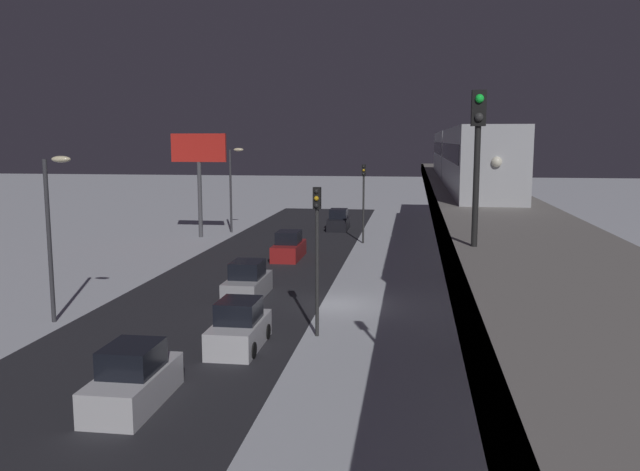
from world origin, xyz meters
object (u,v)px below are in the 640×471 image
sedan_red (289,247)px  commercial_billboard (199,158)px  sedan_white (239,329)px  sedan_white_2 (133,381)px  traffic_light_mid (364,192)px  rail_signal (478,141)px  sedan_silver (247,283)px  sedan_black (339,221)px  traffic_light_near (317,240)px  subway_train (463,154)px

sedan_red → commercial_billboard: commercial_billboard is taller
sedan_white → sedan_white_2: (1.80, 6.13, 0.01)m
sedan_white_2 → traffic_light_mid: traffic_light_mid is taller
traffic_light_mid → rail_signal: bearing=98.9°
sedan_silver → traffic_light_mid: bearing=76.4°
sedan_red → sedan_white_2: bearing=-90.0°
sedan_black → traffic_light_mid: bearing=-69.4°
traffic_light_near → traffic_light_mid: 25.82m
sedan_white → traffic_light_near: bearing=34.1°
sedan_silver → sedan_white: bearing=-77.8°
subway_train → sedan_red: size_ratio=8.18×
rail_signal → traffic_light_near: bearing=-60.0°
commercial_billboard → sedan_black: bearing=-151.0°
sedan_white → sedan_black: size_ratio=1.00×
sedan_white → sedan_white_2: same height
sedan_white_2 → commercial_billboard: bearing=105.1°
subway_train → sedan_black: size_ratio=9.13×
subway_train → sedan_white_2: 30.46m
subway_train → commercial_billboard: subway_train is taller
subway_train → commercial_billboard: size_ratio=4.14×
subway_train → sedan_red: (12.03, 1.00, -6.57)m
subway_train → traffic_light_mid: (7.33, -6.71, -3.17)m
commercial_billboard → sedan_silver: bearing=114.5°
sedan_white_2 → sedan_black: bearing=87.5°
rail_signal → sedan_black: 44.64m
sedan_white → traffic_light_mid: bearing=84.0°
sedan_silver → traffic_light_mid: (-4.70, -19.43, 3.40)m
commercial_billboard → sedan_red: bearing=136.2°
subway_train → sedan_white_2: (12.03, 27.21, -6.57)m
sedan_white → commercial_billboard: 31.90m
traffic_light_near → traffic_light_mid: bearing=-90.0°
sedan_silver → rail_signal: bearing=-57.4°
sedan_silver → sedan_white_2: bearing=-90.0°
sedan_white_2 → traffic_light_mid: bearing=82.1°
rail_signal → sedan_white_2: (10.27, -1.56, -7.52)m
subway_train → traffic_light_near: size_ratio=5.76×
traffic_light_near → traffic_light_mid: size_ratio=1.00×
sedan_black → commercial_billboard: 14.28m
subway_train → rail_signal: rail_signal is taller
sedan_silver → traffic_light_mid: size_ratio=0.67×
sedan_red → traffic_light_near: traffic_light_near is taller
rail_signal → traffic_light_near: rail_signal is taller
sedan_white → traffic_light_near: traffic_light_near is taller
rail_signal → sedan_silver: 20.48m
sedan_black → traffic_light_mid: traffic_light_mid is taller
sedan_white_2 → commercial_billboard: (9.52, -35.34, 6.03)m
sedan_red → traffic_light_near: (-4.70, 18.11, 3.40)m
sedan_silver → commercial_billboard: bearing=114.5°
traffic_light_mid → commercial_billboard: (14.22, -1.42, 2.63)m
subway_train → traffic_light_mid: 10.43m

